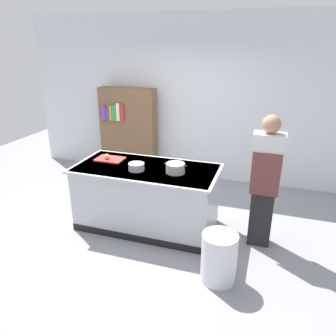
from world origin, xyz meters
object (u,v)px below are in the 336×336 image
object	(u,v)px
mixing_bowl	(136,167)
bookshelf	(129,132)
trash_bin	(219,258)
onion	(107,157)
stock_pot	(175,168)
person_chef	(265,179)

from	to	relation	value
mixing_bowl	bookshelf	bearing A→B (deg)	117.73
mixing_bowl	trash_bin	world-z (taller)	mixing_bowl
mixing_bowl	bookshelf	distance (m)	2.18
onion	bookshelf	size ratio (longest dim) A/B	0.05
onion	stock_pot	xyz separation A→B (m)	(1.08, -0.14, 0.01)
mixing_bowl	person_chef	size ratio (longest dim) A/B	0.12
person_chef	trash_bin	bearing A→B (deg)	158.41
mixing_bowl	person_chef	distance (m)	1.66
onion	trash_bin	distance (m)	2.15
stock_pot	person_chef	xyz separation A→B (m)	(1.13, 0.11, -0.05)
mixing_bowl	person_chef	bearing A→B (deg)	6.44
mixing_bowl	trash_bin	bearing A→B (deg)	-28.95
stock_pot	trash_bin	bearing A→B (deg)	-46.18
trash_bin	bookshelf	bearing A→B (deg)	130.94
mixing_bowl	stock_pot	bearing A→B (deg)	8.63
bookshelf	onion	bearing A→B (deg)	-75.07
stock_pot	bookshelf	world-z (taller)	bookshelf
onion	trash_bin	size ratio (longest dim) A/B	0.14
onion	trash_bin	xyz separation A→B (m)	(1.82, -0.92, -0.67)
trash_bin	person_chef	world-z (taller)	person_chef
onion	mixing_bowl	world-z (taller)	same
mixing_bowl	trash_bin	xyz separation A→B (m)	(1.27, -0.70, -0.66)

